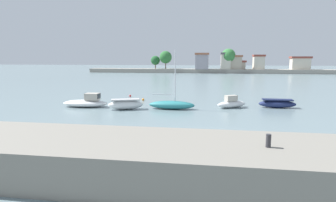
{
  "coord_description": "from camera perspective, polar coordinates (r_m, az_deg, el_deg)",
  "views": [
    {
      "loc": [
        -0.65,
        -19.86,
        5.85
      ],
      "look_at": [
        -5.61,
        12.36,
        0.83
      ],
      "focal_mm": 30.21,
      "sensor_mm": 36.0,
      "label": 1
    }
  ],
  "objects": [
    {
      "name": "moored_boat_0",
      "position": [
        35.21,
        -16.16,
        -0.27
      ],
      "size": [
        5.53,
        2.41,
        1.66
      ],
      "rotation": [
        0.0,
        0.0,
        0.05
      ],
      "color": "white",
      "rests_on": "ground"
    },
    {
      "name": "seawall_embankment",
      "position": [
        13.64,
        11.15,
        -12.42
      ],
      "size": [
        99.54,
        5.4,
        1.92
      ],
      "primitive_type": "cube",
      "color": "gray",
      "rests_on": "ground"
    },
    {
      "name": "moored_boat_2",
      "position": [
        32.42,
        0.75,
        -0.76
      ],
      "size": [
        5.32,
        1.76,
        6.73
      ],
      "rotation": [
        0.0,
        0.0,
        -0.02
      ],
      "color": "teal",
      "rests_on": "ground"
    },
    {
      "name": "mooring_buoy_0",
      "position": [
        38.84,
        -5.05,
        0.3
      ],
      "size": [
        0.33,
        0.33,
        0.33
      ],
      "primitive_type": "sphere",
      "color": "orange",
      "rests_on": "ground"
    },
    {
      "name": "moored_boat_1",
      "position": [
        32.51,
        -8.57,
        -0.69
      ],
      "size": [
        4.22,
        2.68,
        1.19
      ],
      "rotation": [
        0.0,
        0.0,
        0.35
      ],
      "color": "white",
      "rests_on": "ground"
    },
    {
      "name": "distant_shoreline",
      "position": [
        110.78,
        10.39,
        7.06
      ],
      "size": [
        98.28,
        7.03,
        9.2
      ],
      "color": "gray",
      "rests_on": "ground"
    },
    {
      "name": "moored_boat_3",
      "position": [
        34.07,
        12.68,
        -0.46
      ],
      "size": [
        3.9,
        3.05,
        1.48
      ],
      "rotation": [
        0.0,
        0.0,
        0.55
      ],
      "color": "white",
      "rests_on": "ground"
    },
    {
      "name": "moored_boat_4",
      "position": [
        35.66,
        21.18,
        -0.5
      ],
      "size": [
        4.26,
        1.41,
        1.01
      ],
      "rotation": [
        0.0,
        0.0,
        -0.01
      ],
      "color": "navy",
      "rests_on": "ground"
    },
    {
      "name": "ground_plane",
      "position": [
        20.72,
        10.28,
        -7.8
      ],
      "size": [
        400.0,
        400.0,
        0.0
      ],
      "primitive_type": "plane",
      "color": "slate"
    },
    {
      "name": "mooring_buoy_1",
      "position": [
        42.95,
        -7.64,
        1.05
      ],
      "size": [
        0.31,
        0.31,
        0.31
      ],
      "primitive_type": "sphere",
      "color": "red",
      "rests_on": "ground"
    },
    {
      "name": "mooring_bollard",
      "position": [
        13.35,
        19.61,
        -7.56
      ],
      "size": [
        0.22,
        0.22,
        0.59
      ],
      "primitive_type": "cylinder",
      "color": "#2D2D33",
      "rests_on": "seawall_embankment"
    }
  ]
}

